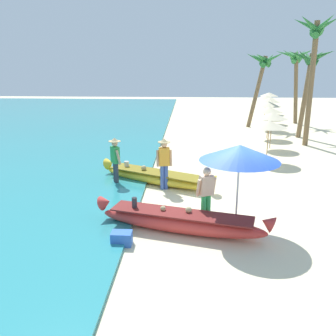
% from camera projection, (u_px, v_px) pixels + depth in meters
% --- Properties ---
extents(ground_plane, '(80.00, 80.00, 0.00)m').
position_uv_depth(ground_plane, '(219.00, 219.00, 10.17)').
color(ground_plane, beige).
extents(boat_red_foreground, '(4.75, 1.78, 0.84)m').
position_uv_depth(boat_red_foreground, '(181.00, 222.00, 9.31)').
color(boat_red_foreground, red).
rests_on(boat_red_foreground, ground).
extents(boat_yellow_midground, '(4.47, 2.63, 0.76)m').
position_uv_depth(boat_yellow_midground, '(156.00, 177.00, 13.16)').
color(boat_yellow_midground, yellow).
rests_on(boat_yellow_midground, ground).
extents(person_vendor_hatted, '(0.58, 0.44, 1.85)m').
position_uv_depth(person_vendor_hatted, '(164.00, 160.00, 12.34)').
color(person_vendor_hatted, '#3D5BA8').
rests_on(person_vendor_hatted, ground).
extents(person_tourist_customer, '(0.58, 0.40, 1.68)m').
position_uv_depth(person_tourist_customer, '(206.00, 193.00, 9.50)').
color(person_tourist_customer, green).
rests_on(person_tourist_customer, ground).
extents(person_vendor_assistant, '(0.48, 0.56, 1.77)m').
position_uv_depth(person_vendor_assistant, '(115.00, 158.00, 12.85)').
color(person_vendor_assistant, '#333842').
rests_on(person_vendor_assistant, ground).
extents(patio_umbrella_large, '(2.06, 2.06, 2.36)m').
position_uv_depth(patio_umbrella_large, '(240.00, 153.00, 8.90)').
color(patio_umbrella_large, '#B7B7BC').
rests_on(patio_umbrella_large, ground).
extents(parasol_row_0, '(1.60, 1.60, 1.91)m').
position_uv_depth(parasol_row_0, '(269.00, 124.00, 15.69)').
color(parasol_row_0, '#8E6B47').
rests_on(parasol_row_0, ground).
extents(parasol_row_1, '(1.60, 1.60, 1.91)m').
position_uv_depth(parasol_row_1, '(272.00, 116.00, 18.30)').
color(parasol_row_1, '#8E6B47').
rests_on(parasol_row_1, ground).
extents(parasol_row_2, '(1.60, 1.60, 1.91)m').
position_uv_depth(parasol_row_2, '(269.00, 109.00, 20.84)').
color(parasol_row_2, '#8E6B47').
rests_on(parasol_row_2, ground).
extents(parasol_row_3, '(1.60, 1.60, 1.91)m').
position_uv_depth(parasol_row_3, '(269.00, 104.00, 23.69)').
color(parasol_row_3, '#8E6B47').
rests_on(parasol_row_3, ground).
extents(parasol_row_4, '(1.60, 1.60, 1.91)m').
position_uv_depth(parasol_row_4, '(270.00, 100.00, 26.44)').
color(parasol_row_4, '#8E6B47').
rests_on(parasol_row_4, ground).
extents(parasol_row_5, '(1.60, 1.60, 1.91)m').
position_uv_depth(parasol_row_5, '(266.00, 97.00, 28.87)').
color(parasol_row_5, '#8E6B47').
rests_on(parasol_row_5, ground).
extents(parasol_row_6, '(1.60, 1.60, 1.91)m').
position_uv_depth(parasol_row_6, '(269.00, 94.00, 31.54)').
color(parasol_row_6, '#8E6B47').
rests_on(parasol_row_6, ground).
extents(palm_tree_tall_inland, '(2.55, 2.74, 5.24)m').
position_uv_depth(palm_tree_tall_inland, '(311.00, 65.00, 20.42)').
color(palm_tree_tall_inland, brown).
rests_on(palm_tree_tall_inland, ground).
extents(palm_tree_leaning_seaward, '(2.57, 2.61, 5.48)m').
position_uv_depth(palm_tree_leaning_seaward, '(296.00, 62.00, 25.62)').
color(palm_tree_leaning_seaward, brown).
rests_on(palm_tree_leaning_seaward, ground).
extents(palm_tree_mid_cluster, '(2.56, 2.72, 5.21)m').
position_uv_depth(palm_tree_mid_cluster, '(263.00, 66.00, 24.07)').
color(palm_tree_mid_cluster, brown).
rests_on(palm_tree_mid_cluster, ground).
extents(palm_tree_far_behind, '(2.33, 2.72, 6.78)m').
position_uv_depth(palm_tree_far_behind, '(315.00, 45.00, 18.10)').
color(palm_tree_far_behind, brown).
rests_on(palm_tree_far_behind, ground).
extents(cooler_box, '(0.51, 0.35, 0.34)m').
position_uv_depth(cooler_box, '(122.00, 238.00, 8.68)').
color(cooler_box, blue).
rests_on(cooler_box, ground).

